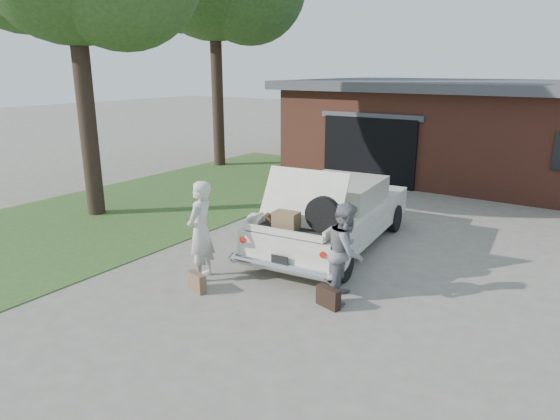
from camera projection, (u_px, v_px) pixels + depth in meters
The scene contains 8 objects.
ground at pixel (262, 273), 9.42m from camera, with size 90.00×90.00×0.00m, color gray.
grass_strip at pixel (172, 198), 14.77m from camera, with size 6.00×16.00×0.02m, color #2D4C1E.
house at pixel (476, 129), 17.56m from camera, with size 12.80×7.80×3.30m.
sedan at pixel (334, 214), 10.64m from camera, with size 2.38×5.11×1.92m.
woman_left at pixel (201, 231), 8.95m from camera, with size 0.67×0.44×1.83m, color beige.
woman_right at pixel (346, 251), 8.22m from camera, with size 0.80×0.62×1.65m, color slate.
suitcase_left at pixel (197, 282), 8.64m from camera, with size 0.42×0.13×0.33m, color brown.
suitcase_right at pixel (328, 297), 8.05m from camera, with size 0.44×0.14×0.34m, color black.
Camera 1 is at (5.18, -7.03, 3.74)m, focal length 32.00 mm.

